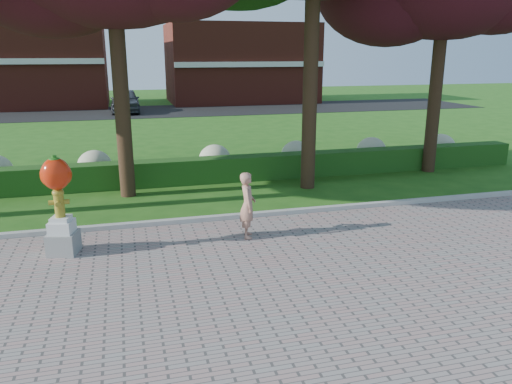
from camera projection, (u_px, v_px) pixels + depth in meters
ground at (239, 270)px, 9.81m from camera, size 100.00×100.00×0.00m
curb at (212, 219)px, 12.58m from camera, size 40.00×0.18×0.15m
lawn_hedge at (190, 171)px, 16.21m from camera, size 24.00×0.70×0.80m
hydrangea_row at (203, 159)px, 17.24m from camera, size 20.10×1.10×0.99m
street at (151, 111)px, 35.84m from camera, size 50.00×8.00×0.02m
building_left at (10, 61)px, 37.99m from camera, size 14.00×8.00×7.00m
building_right at (240, 63)px, 42.55m from camera, size 12.00×8.00×6.40m
hydrant_sculpture at (59, 202)px, 10.23m from camera, size 0.69×0.69×2.11m
woman at (248, 205)px, 11.26m from camera, size 0.46×0.61×1.52m
parked_car at (125, 101)px, 35.10m from camera, size 1.99×4.80×1.63m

